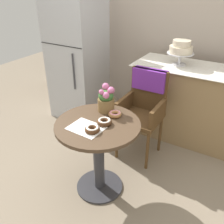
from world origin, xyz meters
name	(u,v)px	position (x,y,z in m)	size (l,w,h in m)	color
ground_plane	(100,186)	(0.00, 0.00, 0.00)	(8.00, 8.00, 0.00)	gray
back_wall	(177,15)	(0.00, 1.85, 1.35)	(4.80, 0.10, 2.70)	#B2A393
cafe_table	(98,144)	(0.00, 0.00, 0.51)	(0.72, 0.72, 0.72)	#4C3826
wicker_chair	(145,100)	(0.10, 0.75, 0.64)	(0.42, 0.45, 0.95)	brown
paper_napkin	(86,128)	(-0.04, -0.11, 0.72)	(0.28, 0.21, 0.00)	white
donut_front	(104,122)	(0.06, 0.02, 0.74)	(0.12, 0.12, 0.05)	#4C2D19
donut_mid	(92,129)	(0.03, -0.12, 0.74)	(0.12, 0.12, 0.04)	#4C2D19
donut_side	(115,114)	(0.06, 0.18, 0.74)	(0.12, 0.12, 0.04)	#AD7542
flower_vase	(106,99)	(-0.05, 0.22, 0.84)	(0.15, 0.15, 0.25)	brown
display_counter	(198,105)	(0.55, 1.30, 0.45)	(1.56, 0.62, 0.90)	#93754C
tiered_cake_stand	(181,49)	(0.26, 1.30, 1.08)	(0.30, 0.30, 0.28)	silver
refrigerator	(77,57)	(-1.05, 1.10, 0.85)	(0.64, 0.63, 1.70)	#B7BABF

